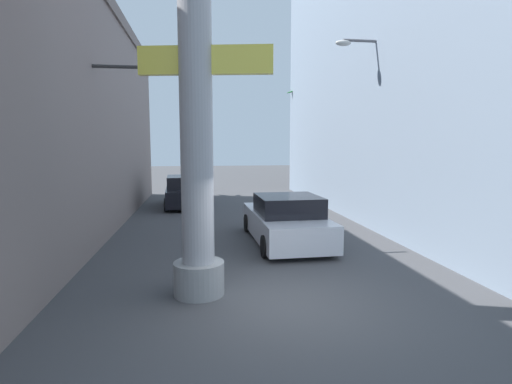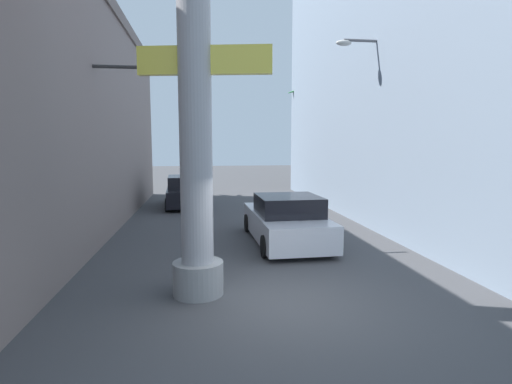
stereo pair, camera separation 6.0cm
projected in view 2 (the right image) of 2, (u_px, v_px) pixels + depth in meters
The scene contains 14 objects.
ground_plane at pixel (238, 216), 17.80m from camera, with size 84.38×84.38×0.00m, color #424244.
building_right at pixel (448, 60), 17.31m from camera, with size 9.08×22.11×13.61m.
neon_sign_pole at pixel (195, 73), 7.93m from camera, with size 3.00×1.06×9.57m.
street_lamp at pixel (397, 114), 14.52m from camera, with size 2.91×0.28×6.94m.
traffic_light_mast at pixel (105, 118), 11.78m from camera, with size 5.08×0.32×5.51m.
car_lead at pixel (286, 221), 12.84m from camera, with size 2.28×4.92×1.56m.
car_far at pixel (185, 192), 20.38m from camera, with size 2.11×4.30×1.56m.
palm_tree_far_left at pixel (127, 128), 24.77m from camera, with size 2.59×2.56×6.94m.
palm_tree_mid_right at pixel (356, 116), 19.50m from camera, with size 2.67×2.47×7.04m.
palm_tree_far_right at pixel (312, 122), 27.43m from camera, with size 3.51×3.19×7.23m.
palm_tree_mid_left at pixel (78, 125), 16.26m from camera, with size 3.04×3.18×6.66m.
pedestrian_by_sign at pixel (496, 240), 8.99m from camera, with size 0.47×0.47×1.73m.
pedestrian_mid_right at pixel (369, 196), 16.81m from camera, with size 0.39×0.39×1.67m.
pedestrian_far_left at pixel (123, 187), 21.03m from camera, with size 0.46×0.46×1.59m.
Camera 2 is at (-1.56, -7.49, 3.15)m, focal length 28.00 mm.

